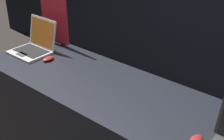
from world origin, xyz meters
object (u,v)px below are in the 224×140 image
Objects in this scene: laptop_front at (35,45)px; promo_stand_front at (54,17)px; mouse_front at (48,59)px; mouse_back at (196,140)px.

laptop_front is 0.63× the size of promo_stand_front.
mouse_front is 0.21× the size of promo_stand_front.
mouse_back is at bearing -6.54° from laptop_front.
mouse_back is at bearing -5.86° from mouse_front.
mouse_front is 0.45m from promo_stand_front.
laptop_front is 3.05× the size of mouse_front.
mouse_back is (1.68, -0.19, -0.05)m from laptop_front.
promo_stand_front reaches higher than laptop_front.
mouse_back is (1.68, -0.45, -0.24)m from promo_stand_front.
promo_stand_front is (0.00, 0.25, 0.19)m from laptop_front.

